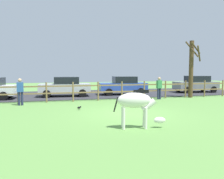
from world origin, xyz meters
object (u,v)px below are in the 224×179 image
object	(u,v)px
zebra	(137,103)
parked_car_blue	(123,85)
bare_tree	(192,67)
parked_car_grey	(196,84)
visitor_right_of_tree	(159,87)
crow_on_grass	(79,108)
visitor_left_of_tree	(20,90)
parked_car_silver	(65,86)

from	to	relation	value
zebra	parked_car_blue	xyz separation A→B (m)	(3.02, 10.79, -0.08)
bare_tree	parked_car_grey	distance (m)	4.55
bare_tree	visitor_right_of_tree	size ratio (longest dim) A/B	2.69
bare_tree	parked_car_grey	xyz separation A→B (m)	(2.79, 3.26, -1.51)
crow_on_grass	visitor_left_of_tree	size ratio (longest dim) A/B	0.13
visitor_right_of_tree	visitor_left_of_tree	bearing A→B (deg)	-177.59
parked_car_silver	visitor_right_of_tree	xyz separation A→B (m)	(6.54, -3.42, 0.06)
zebra	crow_on_grass	xyz separation A→B (m)	(-1.56, 4.39, -0.80)
parked_car_grey	parked_car_blue	bearing A→B (deg)	-178.79
zebra	crow_on_grass	size ratio (longest dim) A/B	8.92
parked_car_grey	visitor_left_of_tree	world-z (taller)	visitor_left_of_tree
visitor_right_of_tree	parked_car_blue	bearing A→B (deg)	115.06
zebra	parked_car_grey	xyz separation A→B (m)	(10.37, 10.94, -0.08)
zebra	parked_car_grey	size ratio (longest dim) A/B	0.47
parked_car_blue	zebra	bearing A→B (deg)	-105.64
parked_car_silver	visitor_right_of_tree	world-z (taller)	visitor_right_of_tree
crow_on_grass	parked_car_silver	size ratio (longest dim) A/B	0.05
crow_on_grass	parked_car_blue	size ratio (longest dim) A/B	0.05
parked_car_silver	visitor_right_of_tree	size ratio (longest dim) A/B	2.50
zebra	parked_car_blue	world-z (taller)	parked_car_blue
parked_car_grey	parked_car_blue	distance (m)	7.36
zebra	parked_car_grey	world-z (taller)	parked_car_grey
parked_car_blue	visitor_left_of_tree	xyz separation A→B (m)	(-7.82, -3.88, 0.06)
parked_car_blue	visitor_right_of_tree	size ratio (longest dim) A/B	2.51
parked_car_grey	visitor_left_of_tree	distance (m)	15.70
zebra	parked_car_grey	distance (m)	15.08
crow_on_grass	parked_car_grey	world-z (taller)	parked_car_grey
parked_car_silver	parked_car_blue	bearing A→B (deg)	0.77
parked_car_blue	visitor_right_of_tree	bearing A→B (deg)	-64.94
bare_tree	parked_car_silver	world-z (taller)	bare_tree
bare_tree	parked_car_grey	world-z (taller)	bare_tree
crow_on_grass	parked_car_blue	world-z (taller)	parked_car_blue
crow_on_grass	parked_car_grey	size ratio (longest dim) A/B	0.05
zebra	parked_car_grey	bearing A→B (deg)	46.53
parked_car_silver	visitor_left_of_tree	bearing A→B (deg)	-127.32
crow_on_grass	parked_car_blue	distance (m)	7.90
crow_on_grass	parked_car_blue	bearing A→B (deg)	54.42
bare_tree	parked_car_blue	bearing A→B (deg)	145.74
parked_car_blue	visitor_left_of_tree	size ratio (longest dim) A/B	2.51
parked_car_grey	parked_car_blue	world-z (taller)	same
visitor_left_of_tree	parked_car_grey	bearing A→B (deg)	14.89
bare_tree	visitor_left_of_tree	world-z (taller)	bare_tree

